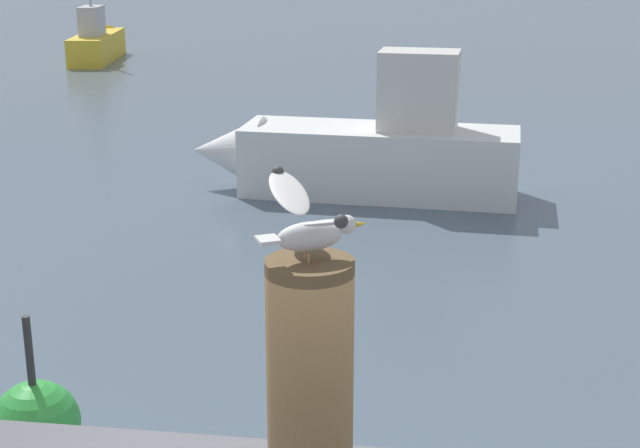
{
  "coord_description": "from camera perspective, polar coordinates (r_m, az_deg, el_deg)",
  "views": [
    {
      "loc": [
        0.75,
        -3.5,
        3.62
      ],
      "look_at": [
        0.3,
        -0.27,
        2.59
      ],
      "focal_mm": 53.77,
      "sensor_mm": 36.0,
      "label": 1
    }
  ],
  "objects": [
    {
      "name": "mooring_post",
      "position": [
        3.4,
        -0.59,
        -10.12
      ],
      "size": [
        0.3,
        0.3,
        1.0
      ],
      "primitive_type": "cylinder",
      "color": "brown",
      "rests_on": "harbor_quay"
    },
    {
      "name": "channel_buoy",
      "position": [
        6.51,
        -16.44,
        -12.2
      ],
      "size": [
        0.56,
        0.56,
        1.33
      ],
      "color": "green",
      "rests_on": "ground_plane"
    },
    {
      "name": "boat_yellow",
      "position": [
        27.59,
        -13.02,
        10.51
      ],
      "size": [
        1.39,
        4.02,
        3.36
      ],
      "color": "yellow",
      "rests_on": "ground_plane"
    },
    {
      "name": "seagull",
      "position": [
        3.16,
        -0.57,
        0.02
      ],
      "size": [
        0.41,
        0.63,
        0.25
      ],
      "color": "tan",
      "rests_on": "mooring_post"
    },
    {
      "name": "boat_white",
      "position": [
        13.26,
        2.12,
        4.36
      ],
      "size": [
        4.62,
        1.36,
        2.01
      ],
      "color": "silver",
      "rests_on": "ground_plane"
    }
  ]
}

